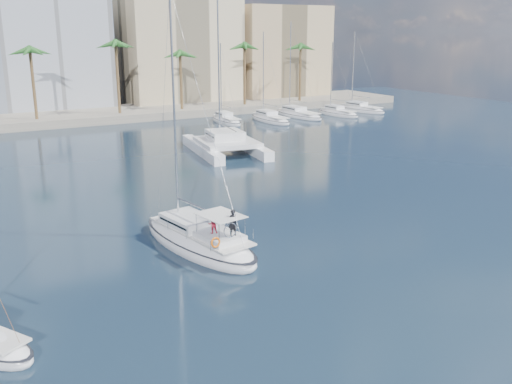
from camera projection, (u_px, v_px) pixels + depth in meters
ground at (279, 244)px, 37.02m from camera, size 160.00×160.00×0.00m
quay at (69, 117)px, 87.81m from camera, size 120.00×14.00×1.20m
building_beige at (178, 50)px, 103.28m from camera, size 20.00×14.00×20.00m
building_tan_right at (277, 54)px, 111.44m from camera, size 18.00×12.00×18.00m
palm_centre at (70, 53)px, 81.83m from camera, size 3.60×3.60×12.30m
palm_right at (272, 50)px, 98.08m from camera, size 3.60×3.60×12.30m
main_sloop at (198, 240)px, 36.24m from camera, size 5.36×11.63×16.63m
catamaran at (226, 142)px, 64.69m from camera, size 8.63×14.18×19.25m
seagull at (224, 224)px, 39.14m from camera, size 1.03×0.44×0.19m
moored_yacht_a at (226, 123)px, 85.83m from camera, size 3.37×9.52×11.90m
moored_yacht_b at (270, 121)px, 87.27m from camera, size 3.32×10.83×13.72m
moored_yacht_c at (298, 117)px, 92.05m from camera, size 3.98×12.33×15.54m
moored_yacht_d at (338, 115)px, 93.48m from camera, size 3.52×9.55×11.90m
moored_yacht_e at (361, 111)px, 98.26m from camera, size 4.61×11.11×13.72m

